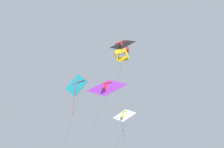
{
  "coord_description": "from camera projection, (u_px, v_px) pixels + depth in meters",
  "views": [
    {
      "loc": [
        29.1,
        9.85,
        11.83
      ],
      "look_at": [
        0.32,
        -0.99,
        30.53
      ],
      "focal_mm": 55.0,
      "sensor_mm": 36.0,
      "label": 1
    }
  ],
  "objects": [
    {
      "name": "kite_delta_mid_left",
      "position": [
        122.0,
        44.0,
        38.61
      ],
      "size": [
        1.06,
        2.36,
        4.99
      ],
      "rotation": [
        0.43,
        0.0,
        4.67
      ],
      "color": "black"
    },
    {
      "name": "kite_delta_low_drifter",
      "position": [
        107.0,
        87.0,
        34.31
      ],
      "size": [
        2.06,
        3.23,
        6.41
      ],
      "rotation": [
        0.47,
        0.0,
        4.75
      ],
      "color": "purple"
    },
    {
      "name": "kite_diamond_near_left",
      "position": [
        76.0,
        85.0,
        30.01
      ],
      "size": [
        1.29,
        2.39,
        8.99
      ],
      "rotation": [
        0.17,
        0.0,
        4.62
      ],
      "color": "#1EB2C6"
    },
    {
      "name": "kite_box_upper_right",
      "position": [
        122.0,
        51.0,
        44.6
      ],
      "size": [
        1.92,
        1.49,
        5.88
      ],
      "rotation": [
        0.21,
        0.0,
        4.73
      ],
      "color": "red"
    },
    {
      "name": "kite_delta_far_centre",
      "position": [
        124.0,
        116.0,
        32.29
      ],
      "size": [
        1.38,
        1.86,
        4.46
      ],
      "rotation": [
        0.37,
        0.0,
        4.58
      ],
      "color": "white"
    }
  ]
}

